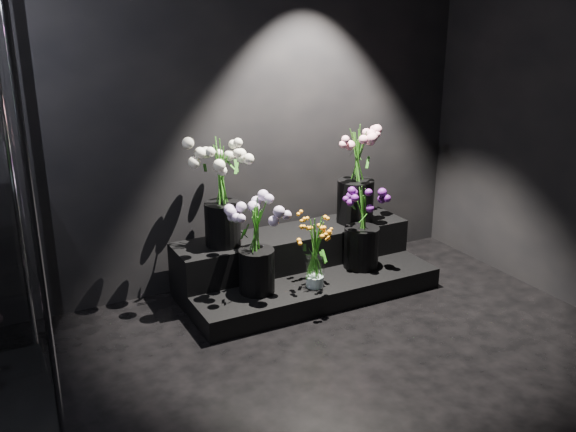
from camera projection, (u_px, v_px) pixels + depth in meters
floor at (376, 430)px, 3.18m from camera, size 4.00×4.00×0.00m
wall_back at (217, 95)px, 4.41m from camera, size 4.00×0.00×4.00m
display_riser at (300, 266)px, 4.71m from camera, size 1.80×0.80×0.40m
bouquet_orange_bells at (315, 253)px, 4.33m from camera, size 0.27×0.27×0.48m
bouquet_lilac at (256, 238)px, 4.21m from camera, size 0.41×0.41×0.65m
bouquet_purple at (362, 224)px, 4.63m from camera, size 0.40×0.40×0.61m
bouquet_cream_roses at (221, 185)px, 4.34m from camera, size 0.49×0.49×0.75m
bouquet_pink_roses at (356, 171)px, 4.81m from camera, size 0.42×0.42×0.74m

